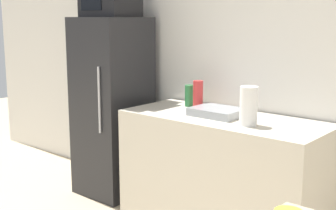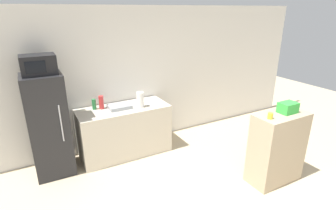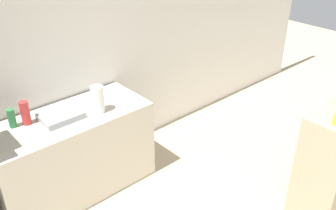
% 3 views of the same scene
% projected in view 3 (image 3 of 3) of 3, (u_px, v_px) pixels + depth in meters
% --- Properties ---
extents(wall_back, '(8.00, 0.06, 2.60)m').
position_uv_depth(wall_back, '(75.00, 57.00, 3.87)').
color(wall_back, white).
rests_on(wall_back, ground_plane).
extents(counter, '(1.60, 0.68, 0.90)m').
position_uv_depth(counter, '(73.00, 154.00, 3.82)').
color(counter, beige).
rests_on(counter, ground_plane).
extents(sink_basin, '(0.38, 0.30, 0.06)m').
position_uv_depth(sink_basin, '(61.00, 116.00, 3.56)').
color(sink_basin, '#9EA3A8').
rests_on(sink_basin, counter).
extents(bottle_tall, '(0.08, 0.08, 0.23)m').
position_uv_depth(bottle_tall, '(25.00, 113.00, 3.44)').
color(bottle_tall, red).
rests_on(bottle_tall, counter).
extents(bottle_short, '(0.07, 0.07, 0.18)m').
position_uv_depth(bottle_short, '(12.00, 118.00, 3.40)').
color(bottle_short, '#2D7F42').
rests_on(bottle_short, counter).
extents(shelf_cabinet, '(0.83, 0.42, 1.11)m').
position_uv_depth(shelf_cabinet, '(335.00, 162.00, 3.54)').
color(shelf_cabinet, tan).
rests_on(shelf_cabinet, ground_plane).
extents(paper_towel_roll, '(0.12, 0.12, 0.28)m').
position_uv_depth(paper_towel_roll, '(98.00, 99.00, 3.63)').
color(paper_towel_roll, white).
rests_on(paper_towel_roll, counter).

